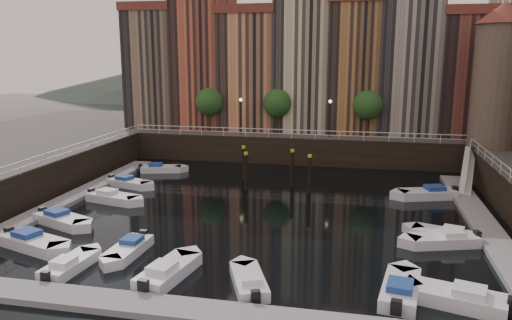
% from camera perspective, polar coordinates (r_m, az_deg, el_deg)
% --- Properties ---
extents(ground, '(200.00, 200.00, 0.00)m').
position_cam_1_polar(ground, '(39.98, 0.80, -5.50)').
color(ground, black).
rests_on(ground, ground).
extents(quay_far, '(80.00, 20.00, 3.00)m').
position_cam_1_polar(quay_far, '(64.69, 5.31, 2.60)').
color(quay_far, black).
rests_on(quay_far, ground).
extents(dock_left, '(2.00, 28.00, 0.35)m').
position_cam_1_polar(dock_left, '(44.97, -20.21, -4.03)').
color(dock_left, gray).
rests_on(dock_left, ground).
extents(dock_right, '(2.00, 28.00, 0.35)m').
position_cam_1_polar(dock_right, '(39.27, 24.52, -6.68)').
color(dock_right, gray).
rests_on(dock_right, ground).
extents(dock_near, '(30.00, 2.00, 0.35)m').
position_cam_1_polar(dock_near, '(24.73, -7.26, -16.74)').
color(dock_near, gray).
rests_on(dock_near, ground).
extents(mountains, '(145.00, 100.00, 18.00)m').
position_cam_1_polar(mountains, '(147.56, 9.99, 10.25)').
color(mountains, '#2D382D').
rests_on(mountains, ground).
extents(far_terrace, '(48.70, 10.30, 17.50)m').
position_cam_1_polar(far_terrace, '(61.04, 8.34, 10.89)').
color(far_terrace, '#836C53').
rests_on(far_terrace, quay_far).
extents(corner_tower, '(5.20, 5.20, 13.80)m').
position_cam_1_polar(corner_tower, '(53.43, 26.00, 8.86)').
color(corner_tower, '#6B5B4C').
rests_on(corner_tower, quay_right).
extents(promenade_trees, '(21.20, 3.20, 5.20)m').
position_cam_1_polar(promenade_trees, '(56.54, 3.11, 6.48)').
color(promenade_trees, black).
rests_on(promenade_trees, quay_far).
extents(street_lamps, '(10.36, 0.36, 4.18)m').
position_cam_1_polar(street_lamps, '(55.58, 3.28, 5.66)').
color(street_lamps, black).
rests_on(street_lamps, quay_far).
extents(railings, '(36.08, 34.04, 0.52)m').
position_cam_1_polar(railings, '(43.71, 2.06, 1.14)').
color(railings, white).
rests_on(railings, ground).
extents(gangway, '(2.78, 8.32, 3.73)m').
position_cam_1_polar(gangway, '(49.42, 23.07, -0.77)').
color(gangway, white).
rests_on(gangway, ground).
extents(mooring_pilings, '(6.99, 3.29, 3.78)m').
position_cam_1_polar(mooring_pilings, '(45.62, 1.87, -1.14)').
color(mooring_pilings, black).
rests_on(mooring_pilings, ground).
extents(boat_left_0, '(5.16, 3.22, 1.16)m').
position_cam_1_polar(boat_left_0, '(34.92, -24.15, -8.56)').
color(boat_left_0, silver).
rests_on(boat_left_0, ground).
extents(boat_left_1, '(4.89, 3.30, 1.11)m').
position_cam_1_polar(boat_left_1, '(38.71, -21.35, -6.37)').
color(boat_left_1, silver).
rests_on(boat_left_1, ground).
extents(boat_left_2, '(4.89, 2.70, 1.09)m').
position_cam_1_polar(boat_left_2, '(43.13, -16.12, -4.15)').
color(boat_left_2, silver).
rests_on(boat_left_2, ground).
extents(boat_left_3, '(4.66, 2.82, 1.05)m').
position_cam_1_polar(boat_left_3, '(47.71, -14.37, -2.53)').
color(boat_left_3, silver).
rests_on(boat_left_3, ground).
extents(boat_left_4, '(4.46, 2.60, 1.00)m').
position_cam_1_polar(boat_left_4, '(52.87, -10.90, -0.98)').
color(boat_left_4, silver).
rests_on(boat_left_4, ground).
extents(boat_right_0, '(5.16, 3.10, 1.16)m').
position_cam_1_polar(boat_right_0, '(27.07, 22.01, -14.40)').
color(boat_right_0, silver).
rests_on(boat_right_0, ground).
extents(boat_right_1, '(4.76, 2.95, 1.07)m').
position_cam_1_polar(boat_right_1, '(34.54, 20.75, -8.55)').
color(boat_right_1, silver).
rests_on(boat_right_1, ground).
extents(boat_right_2, '(4.36, 2.75, 0.98)m').
position_cam_1_polar(boat_right_2, '(35.66, 20.86, -7.96)').
color(boat_right_2, silver).
rests_on(boat_right_2, ground).
extents(boat_right_3, '(4.75, 2.63, 1.06)m').
position_cam_1_polar(boat_right_3, '(45.20, 19.19, -3.63)').
color(boat_right_3, silver).
rests_on(boat_right_3, ground).
extents(boat_right_4, '(5.19, 3.25, 1.17)m').
position_cam_1_polar(boat_right_4, '(44.97, 19.10, -3.66)').
color(boat_right_4, silver).
rests_on(boat_right_4, ground).
extents(boat_near_0, '(1.82, 4.23, 0.96)m').
position_cam_1_polar(boat_near_0, '(30.74, -20.57, -11.19)').
color(boat_near_0, silver).
rests_on(boat_near_0, ground).
extents(boat_near_1, '(2.50, 4.98, 1.12)m').
position_cam_1_polar(boat_near_1, '(28.32, -10.09, -12.48)').
color(boat_near_1, silver).
rests_on(boat_near_1, ground).
extents(boat_near_2, '(2.95, 4.35, 0.99)m').
position_cam_1_polar(boat_near_2, '(26.93, -0.80, -13.74)').
color(boat_near_2, silver).
rests_on(boat_near_2, ground).
extents(boat_near_3, '(2.41, 4.90, 1.10)m').
position_cam_1_polar(boat_near_3, '(27.00, 16.18, -14.09)').
color(boat_near_3, silver).
rests_on(boat_near_3, ground).
extents(boat_extra_872, '(1.70, 4.35, 0.99)m').
position_cam_1_polar(boat_extra_872, '(32.03, -14.33, -9.80)').
color(boat_extra_872, silver).
rests_on(boat_extra_872, ground).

